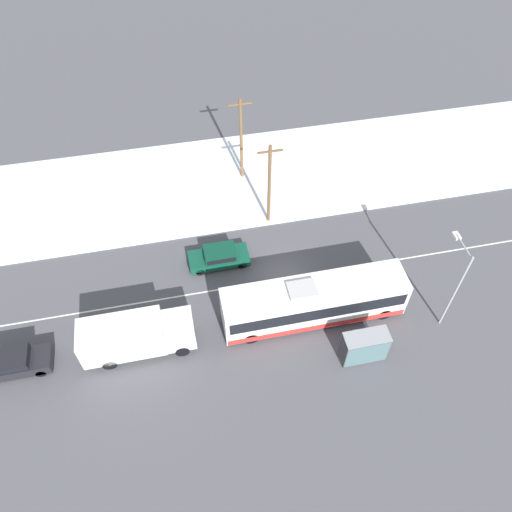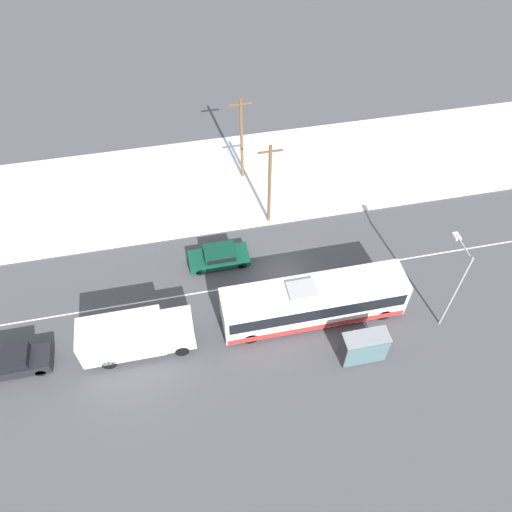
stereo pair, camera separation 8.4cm
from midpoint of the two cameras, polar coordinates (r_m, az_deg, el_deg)
The scene contains 12 objects.
ground_plane at distance 35.87m, azimuth 3.05°, elevation -2.63°, with size 120.00×120.00×0.00m, color #4C4C51.
snow_lot at distance 43.37m, azimuth -0.53°, elevation 9.06°, with size 80.00×11.69×0.12m.
lane_marking_center at distance 35.87m, azimuth 3.05°, elevation -2.63°, with size 60.00×0.12×0.00m.
city_bus at distance 32.86m, azimuth 6.55°, elevation -5.22°, with size 12.05×2.57×3.37m.
box_truck at distance 32.25m, azimuth -13.75°, elevation -8.83°, with size 7.02×2.30×2.80m.
sedan_car at distance 36.26m, azimuth -4.29°, elevation -0.01°, with size 4.36×1.80×1.39m.
parked_car_near_truck at distance 34.70m, azimuth -26.15°, elevation -10.84°, with size 4.49×1.80×1.54m.
pedestrian_at_stop at distance 32.63m, azimuth 11.05°, elevation -8.91°, with size 0.58×0.26×1.60m.
bus_shelter at distance 31.56m, azimuth 12.49°, elevation -10.08°, with size 2.81×1.20×2.40m.
streetlamp at distance 32.77m, azimuth 21.82°, elevation -2.36°, with size 0.36×2.28×6.81m.
utility_pole_roadside at distance 36.95m, azimuth 1.46°, elevation 8.20°, with size 1.80×0.24×7.35m.
utility_pole_snowlot at distance 40.94m, azimuth -1.77°, elevation 13.28°, with size 1.80×0.24×7.66m.
Camera 1 is at (-6.36, -20.90, 28.45)m, focal length 35.00 mm.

